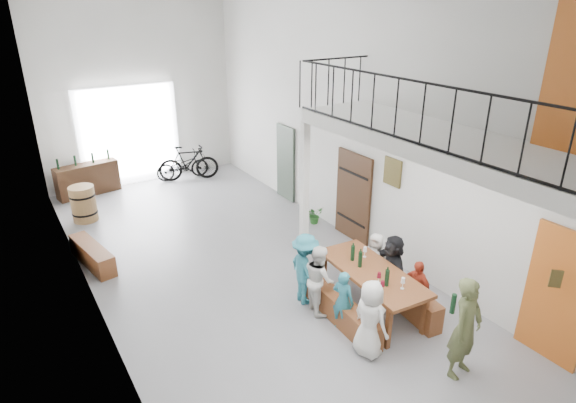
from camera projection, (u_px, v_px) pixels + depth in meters
floor at (238, 264)px, 9.82m from camera, size 12.00×12.00×0.00m
room_walls at (230, 88)px, 8.44m from camera, size 12.00×12.00×12.00m
gateway_portal at (130, 136)px, 13.71m from camera, size 2.80×0.08×2.80m
right_wall_decor at (409, 187)px, 9.01m from camera, size 0.07×8.28×5.07m
balcony at (443, 146)px, 7.20m from camera, size 1.52×5.62×4.00m
tasting_table at (372, 275)px, 8.10m from camera, size 1.02×2.19×0.79m
bench_inner at (341, 311)px, 7.99m from camera, size 0.42×1.90×0.43m
bench_wall at (396, 289)px, 8.53m from camera, size 0.55×2.17×0.49m
tableware at (373, 267)px, 7.91m from camera, size 0.57×1.19×0.35m
side_bench at (92, 255)px, 9.73m from camera, size 0.61×1.59×0.44m
oak_barrel at (84, 204)px, 11.60m from camera, size 0.60×0.60×0.88m
serving_counter at (88, 179)px, 13.19m from camera, size 1.70×0.73×0.87m
counter_bottles at (84, 159)px, 12.99m from camera, size 1.39×0.27×0.28m
guest_left_a at (370, 319)px, 7.12m from camera, size 0.46×0.65×1.26m
guest_left_b at (343, 301)px, 7.71m from camera, size 0.37×0.45×1.07m
guest_left_c at (319, 279)px, 8.16m from camera, size 0.60×0.70×1.24m
guest_left_d at (305, 269)px, 8.37m from camera, size 0.58×0.90×1.32m
guest_right_a at (416, 288)px, 8.07m from camera, size 0.27×0.61×1.03m
guest_right_b at (392, 268)px, 8.49m from camera, size 0.77×1.20×1.24m
guest_right_c at (375, 259)px, 8.98m from camera, size 0.48×0.59×1.03m
host_standing at (466, 328)px, 6.68m from camera, size 0.63×0.47×1.55m
potted_plant at (315, 215)px, 11.55m from camera, size 0.38×0.33×0.42m
bicycle_near at (183, 165)px, 14.35m from camera, size 1.62×0.70×0.82m
bicycle_far at (189, 163)px, 14.21m from camera, size 1.82×1.00×1.05m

